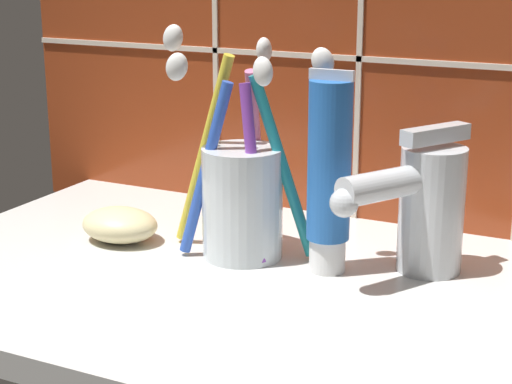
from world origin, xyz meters
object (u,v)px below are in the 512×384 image
sink_faucet (423,204)px  toothbrush_cup (242,190)px  soap_bar (120,225)px  toothpaste_tube (329,174)px

sink_faucet → toothbrush_cup: bearing=-49.1°
sink_faucet → soap_bar: 25.65cm
toothbrush_cup → soap_bar: bearing=-172.1°
toothbrush_cup → soap_bar: size_ratio=2.73×
toothpaste_tube → soap_bar: (-18.41, -1.38, -6.34)cm
toothbrush_cup → soap_bar: toothbrush_cup is taller
toothbrush_cup → toothpaste_tube: (7.47, -0.13, 2.27)cm
toothpaste_tube → sink_faucet: 7.50cm
toothbrush_cup → toothpaste_tube: 7.81cm
soap_bar → sink_faucet: bearing=9.6°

